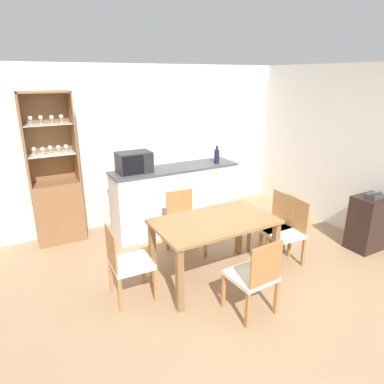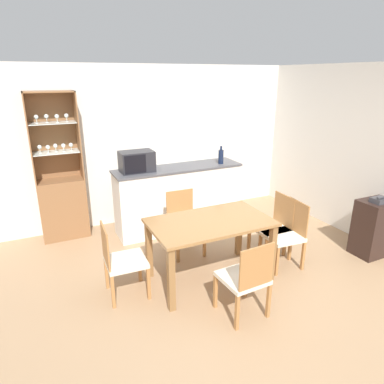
% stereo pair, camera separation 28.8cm
% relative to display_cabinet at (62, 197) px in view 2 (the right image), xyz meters
% --- Properties ---
extents(ground_plane, '(18.00, 18.00, 0.00)m').
position_rel_display_cabinet_xyz_m(ground_plane, '(1.48, -2.42, -0.64)').
color(ground_plane, '#A37F5B').
extents(wall_back, '(6.80, 0.06, 2.55)m').
position_rel_display_cabinet_xyz_m(wall_back, '(1.48, 0.21, 0.64)').
color(wall_back, silver).
rests_on(wall_back, ground_plane).
extents(wall_right, '(0.06, 4.60, 2.55)m').
position_rel_display_cabinet_xyz_m(wall_right, '(4.06, -2.12, 0.64)').
color(wall_right, silver).
rests_on(wall_right, ground_plane).
extents(kitchen_counter, '(2.02, 0.53, 1.03)m').
position_rel_display_cabinet_xyz_m(kitchen_counter, '(1.71, -0.47, -0.12)').
color(kitchen_counter, white).
rests_on(kitchen_counter, ground_plane).
extents(display_cabinet, '(0.67, 0.37, 2.18)m').
position_rel_display_cabinet_xyz_m(display_cabinet, '(0.00, 0.00, 0.00)').
color(display_cabinet, brown).
rests_on(display_cabinet, ground_plane).
extents(dining_table, '(1.41, 0.84, 0.77)m').
position_rel_display_cabinet_xyz_m(dining_table, '(1.46, -2.00, 0.01)').
color(dining_table, olive).
rests_on(dining_table, ground_plane).
extents(dining_chair_side_left_far, '(0.45, 0.45, 0.87)m').
position_rel_display_cabinet_xyz_m(dining_chair_side_left_far, '(0.42, -1.88, -0.20)').
color(dining_chair_side_left_far, beige).
rests_on(dining_chair_side_left_far, ground_plane).
extents(dining_chair_side_right_near, '(0.47, 0.47, 0.87)m').
position_rel_display_cabinet_xyz_m(dining_chair_side_right_near, '(2.50, -2.13, -0.20)').
color(dining_chair_side_right_near, beige).
rests_on(dining_chair_side_right_near, ground_plane).
extents(dining_chair_head_far, '(0.44, 0.44, 0.87)m').
position_rel_display_cabinet_xyz_m(dining_chair_head_far, '(1.46, -1.25, -0.20)').
color(dining_chair_head_far, beige).
rests_on(dining_chair_head_far, ground_plane).
extents(dining_chair_head_near, '(0.46, 0.46, 0.87)m').
position_rel_display_cabinet_xyz_m(dining_chair_head_near, '(1.46, -2.76, -0.20)').
color(dining_chair_head_near, beige).
rests_on(dining_chair_head_near, ground_plane).
extents(dining_chair_side_right_far, '(0.43, 0.43, 0.87)m').
position_rel_display_cabinet_xyz_m(dining_chair_side_right_far, '(2.50, -1.88, -0.20)').
color(dining_chair_side_right_far, beige).
rests_on(dining_chair_side_right_far, ground_plane).
extents(microwave, '(0.49, 0.33, 0.30)m').
position_rel_display_cabinet_xyz_m(microwave, '(1.06, -0.45, 0.54)').
color(microwave, '#232328').
rests_on(microwave, kitchen_counter).
extents(wine_bottle, '(0.08, 0.08, 0.29)m').
position_rel_display_cabinet_xyz_m(wine_bottle, '(2.41, -0.57, 0.51)').
color(wine_bottle, '#141E38').
rests_on(wine_bottle, kitchen_counter).
extents(side_cabinet, '(0.49, 0.37, 0.79)m').
position_rel_display_cabinet_xyz_m(side_cabinet, '(3.79, -2.42, -0.25)').
color(side_cabinet, black).
rests_on(side_cabinet, ground_plane).
extents(telephone, '(0.21, 0.16, 0.10)m').
position_rel_display_cabinet_xyz_m(telephone, '(3.73, -2.47, 0.19)').
color(telephone, '#38383D').
rests_on(telephone, side_cabinet).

